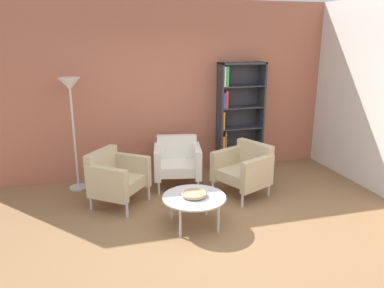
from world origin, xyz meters
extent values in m
plane|color=olive|center=(0.00, 0.00, 0.00)|extent=(8.32, 8.32, 0.00)
cube|color=#B2664C|center=(0.00, 2.46, 1.45)|extent=(6.40, 0.12, 2.90)
cube|color=#333338|center=(0.82, 2.23, 0.95)|extent=(0.03, 0.30, 1.90)
cube|color=#333338|center=(1.59, 2.23, 0.95)|extent=(0.03, 0.30, 1.90)
cube|color=#333338|center=(1.21, 2.23, 1.89)|extent=(0.80, 0.30, 0.03)
cube|color=#333338|center=(1.21, 2.23, 0.01)|extent=(0.80, 0.30, 0.03)
cube|color=#333338|center=(1.21, 2.37, 0.95)|extent=(0.80, 0.02, 1.90)
cube|color=#333338|center=(1.21, 2.23, 0.40)|extent=(0.76, 0.28, 0.02)
cube|color=#333338|center=(1.21, 2.23, 0.77)|extent=(0.76, 0.28, 0.02)
cube|color=#333338|center=(1.21, 2.23, 1.13)|extent=(0.76, 0.28, 0.02)
cube|color=#333338|center=(1.21, 2.23, 1.50)|extent=(0.76, 0.28, 0.02)
cube|color=yellow|center=(0.85, 2.20, 0.20)|extent=(0.03, 0.21, 0.31)
cube|color=orange|center=(0.89, 2.21, 0.17)|extent=(0.02, 0.25, 0.25)
cube|color=orange|center=(0.86, 2.21, 0.53)|extent=(0.04, 0.24, 0.24)
cube|color=olive|center=(0.90, 2.22, 0.57)|extent=(0.02, 0.25, 0.31)
cube|color=orange|center=(0.85, 2.18, 0.93)|extent=(0.03, 0.18, 0.31)
cube|color=black|center=(0.89, 2.20, 0.89)|extent=(0.02, 0.23, 0.23)
cube|color=blue|center=(0.85, 2.20, 1.28)|extent=(0.04, 0.21, 0.27)
cube|color=red|center=(0.90, 2.19, 1.29)|extent=(0.04, 0.21, 0.29)
cube|color=white|center=(0.85, 2.18, 1.68)|extent=(0.03, 0.18, 0.33)
cube|color=green|center=(0.90, 2.19, 1.68)|extent=(0.04, 0.21, 0.33)
cylinder|color=silver|center=(-0.16, 0.39, 0.39)|extent=(0.80, 0.80, 0.02)
cylinder|color=silver|center=(-0.40, 0.15, 0.19)|extent=(0.03, 0.03, 0.38)
cylinder|color=silver|center=(0.08, 0.15, 0.19)|extent=(0.03, 0.03, 0.38)
cylinder|color=silver|center=(-0.40, 0.63, 0.19)|extent=(0.03, 0.03, 0.38)
cylinder|color=silver|center=(0.08, 0.63, 0.19)|extent=(0.03, 0.03, 0.38)
cylinder|color=tan|center=(-0.16, 0.39, 0.41)|extent=(0.13, 0.13, 0.02)
cylinder|color=tan|center=(-0.16, 0.39, 0.43)|extent=(0.32, 0.32, 0.02)
torus|color=tan|center=(-0.16, 0.39, 0.44)|extent=(0.32, 0.32, 0.02)
cube|color=white|center=(-0.06, 1.71, 0.32)|extent=(0.74, 0.69, 0.16)
cube|color=white|center=(-0.01, 1.97, 0.59)|extent=(0.65, 0.24, 0.38)
cube|color=white|center=(-0.37, 1.75, 0.43)|extent=(0.22, 0.63, 0.46)
cube|color=white|center=(0.24, 1.63, 0.43)|extent=(0.22, 0.63, 0.46)
cylinder|color=silver|center=(-0.42, 1.46, 0.12)|extent=(0.04, 0.04, 0.24)
cylinder|color=silver|center=(0.17, 1.34, 0.12)|extent=(0.04, 0.04, 0.24)
cylinder|color=silver|center=(-0.30, 2.03, 0.12)|extent=(0.04, 0.04, 0.24)
cylinder|color=silver|center=(0.29, 1.91, 0.12)|extent=(0.04, 0.04, 0.24)
cube|color=#C6B289|center=(-1.02, 1.28, 0.32)|extent=(0.85, 0.86, 0.16)
cube|color=#C6B289|center=(-1.23, 1.44, 0.59)|extent=(0.49, 0.58, 0.38)
cube|color=#C6B289|center=(-1.19, 1.02, 0.43)|extent=(0.55, 0.46, 0.46)
cube|color=#C6B289|center=(-0.81, 1.51, 0.43)|extent=(0.55, 0.46, 0.46)
cylinder|color=silver|center=(-0.96, 0.85, 0.12)|extent=(0.04, 0.04, 0.24)
cylinder|color=silver|center=(-0.59, 1.33, 0.12)|extent=(0.04, 0.04, 0.24)
cylinder|color=silver|center=(-1.42, 1.21, 0.12)|extent=(0.04, 0.04, 0.24)
cylinder|color=silver|center=(-1.05, 1.68, 0.12)|extent=(0.04, 0.04, 0.24)
cube|color=#C6B289|center=(0.79, 1.12, 0.32)|extent=(0.79, 0.82, 0.16)
cube|color=#C6B289|center=(1.04, 1.24, 0.59)|extent=(0.38, 0.63, 0.38)
cube|color=#C6B289|center=(0.65, 1.40, 0.43)|extent=(0.61, 0.35, 0.46)
cube|color=#C6B289|center=(0.91, 0.83, 0.43)|extent=(0.61, 0.35, 0.46)
cylinder|color=silver|center=(0.39, 1.27, 0.12)|extent=(0.04, 0.04, 0.24)
cylinder|color=silver|center=(0.64, 0.72, 0.12)|extent=(0.04, 0.04, 0.24)
cylinder|color=silver|center=(0.91, 1.51, 0.12)|extent=(0.04, 0.04, 0.24)
cylinder|color=silver|center=(1.17, 0.96, 0.12)|extent=(0.04, 0.04, 0.24)
cylinder|color=silver|center=(-1.60, 2.06, 0.01)|extent=(0.28, 0.28, 0.02)
cylinder|color=silver|center=(-1.60, 2.06, 0.85)|extent=(0.03, 0.03, 1.65)
cone|color=white|center=(-1.60, 2.06, 1.65)|extent=(0.32, 0.32, 0.18)
camera|label=1|loc=(-1.34, -3.76, 2.33)|focal=35.12mm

